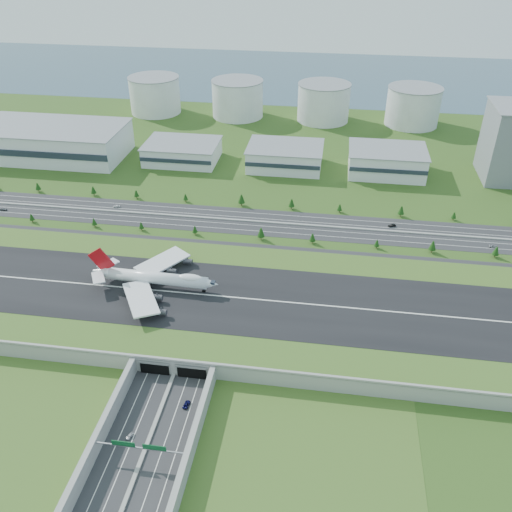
# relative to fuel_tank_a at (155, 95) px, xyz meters

# --- Properties ---
(ground) EXTENTS (1200.00, 1200.00, 0.00)m
(ground) POSITION_rel_fuel_tank_a_xyz_m (120.00, -310.00, -17.50)
(ground) COLOR #284515
(ground) RESTS_ON ground
(airfield_deck) EXTENTS (520.00, 100.00, 9.20)m
(airfield_deck) POSITION_rel_fuel_tank_a_xyz_m (120.00, -310.09, -13.38)
(airfield_deck) COLOR gray
(airfield_deck) RESTS_ON ground
(underpass_road) EXTENTS (38.80, 120.40, 8.00)m
(underpass_road) POSITION_rel_fuel_tank_a_xyz_m (120.00, -409.42, -14.07)
(underpass_road) COLOR #28282B
(underpass_road) RESTS_ON ground
(sign_gantry_near) EXTENTS (38.70, 0.70, 9.80)m
(sign_gantry_near) POSITION_rel_fuel_tank_a_xyz_m (120.00, -405.04, -10.55)
(sign_gantry_near) COLOR gray
(sign_gantry_near) RESTS_ON ground
(north_expressway) EXTENTS (560.00, 36.00, 0.12)m
(north_expressway) POSITION_rel_fuel_tank_a_xyz_m (120.00, -215.00, -17.44)
(north_expressway) COLOR #28282B
(north_expressway) RESTS_ON ground
(tree_row) EXTENTS (503.31, 48.67, 8.44)m
(tree_row) POSITION_rel_fuel_tank_a_xyz_m (137.76, -213.57, -12.90)
(tree_row) COLOR #3D2819
(tree_row) RESTS_ON ground
(hangar_west) EXTENTS (120.00, 60.00, 25.00)m
(hangar_west) POSITION_rel_fuel_tank_a_xyz_m (-50.00, -125.00, -5.00)
(hangar_west) COLOR white
(hangar_west) RESTS_ON ground
(hangar_mid_a) EXTENTS (58.00, 42.00, 15.00)m
(hangar_mid_a) POSITION_rel_fuel_tank_a_xyz_m (60.00, -120.00, -10.00)
(hangar_mid_a) COLOR white
(hangar_mid_a) RESTS_ON ground
(hangar_mid_b) EXTENTS (58.00, 42.00, 17.00)m
(hangar_mid_b) POSITION_rel_fuel_tank_a_xyz_m (145.00, -120.00, -9.00)
(hangar_mid_b) COLOR white
(hangar_mid_b) RESTS_ON ground
(hangar_mid_c) EXTENTS (58.00, 42.00, 19.00)m
(hangar_mid_c) POSITION_rel_fuel_tank_a_xyz_m (225.00, -120.00, -8.00)
(hangar_mid_c) COLOR white
(hangar_mid_c) RESTS_ON ground
(fuel_tank_a) EXTENTS (50.00, 50.00, 35.00)m
(fuel_tank_a) POSITION_rel_fuel_tank_a_xyz_m (0.00, 0.00, 0.00)
(fuel_tank_a) COLOR silver
(fuel_tank_a) RESTS_ON ground
(fuel_tank_b) EXTENTS (50.00, 50.00, 35.00)m
(fuel_tank_b) POSITION_rel_fuel_tank_a_xyz_m (85.00, 0.00, 0.00)
(fuel_tank_b) COLOR silver
(fuel_tank_b) RESTS_ON ground
(fuel_tank_c) EXTENTS (50.00, 50.00, 35.00)m
(fuel_tank_c) POSITION_rel_fuel_tank_a_xyz_m (170.00, 0.00, 0.00)
(fuel_tank_c) COLOR silver
(fuel_tank_c) RESTS_ON ground
(fuel_tank_d) EXTENTS (50.00, 50.00, 35.00)m
(fuel_tank_d) POSITION_rel_fuel_tank_a_xyz_m (255.00, 0.00, 0.00)
(fuel_tank_d) COLOR silver
(fuel_tank_d) RESTS_ON ground
(bay_water) EXTENTS (1200.00, 260.00, 0.06)m
(bay_water) POSITION_rel_fuel_tank_a_xyz_m (120.00, 170.00, -17.47)
(bay_water) COLOR #324E60
(bay_water) RESTS_ON ground
(boeing_747) EXTENTS (69.54, 65.69, 21.49)m
(boeing_747) POSITION_rel_fuel_tank_a_xyz_m (95.87, -307.10, -3.41)
(boeing_747) COLOR white
(boeing_747) RESTS_ON airfield_deck
(car_0) EXTENTS (2.71, 4.18, 1.32)m
(car_0) POSITION_rel_fuel_tank_a_xyz_m (112.13, -395.46, -16.72)
(car_0) COLOR silver
(car_0) RESTS_ON ground
(car_2) EXTENTS (2.82, 5.05, 1.33)m
(car_2) POSITION_rel_fuel_tank_a_xyz_m (130.15, -376.45, -16.71)
(car_2) COLOR #0B0C39
(car_2) RESTS_ON ground
(car_4) EXTENTS (5.09, 2.42, 1.68)m
(car_4) POSITION_rel_fuel_tank_a_xyz_m (-39.93, -224.71, -16.54)
(car_4) COLOR slate
(car_4) RESTS_ON ground
(car_5) EXTENTS (5.24, 3.67, 1.64)m
(car_5) POSITION_rel_fuel_tank_a_xyz_m (224.85, -208.21, -16.56)
(car_5) COLOR black
(car_5) RESTS_ON ground
(car_6) EXTENTS (5.30, 2.96, 1.40)m
(car_6) POSITION_rel_fuel_tank_a_xyz_m (284.96, -225.55, -16.68)
(car_6) COLOR #B8B8BD
(car_6) RESTS_ON ground
(car_7) EXTENTS (5.24, 2.74, 1.45)m
(car_7) POSITION_rel_fuel_tank_a_xyz_m (35.86, -208.60, -16.65)
(car_7) COLOR white
(car_7) RESTS_ON ground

